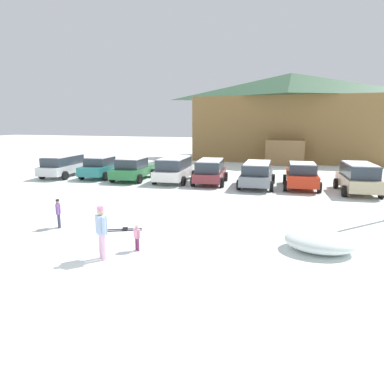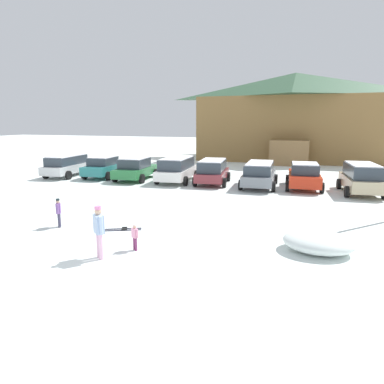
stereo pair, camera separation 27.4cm
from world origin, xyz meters
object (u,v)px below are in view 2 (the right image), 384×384
parked_beige_suv (361,178)px  skier_child_in_purple_jacket (59,211)px  parked_teal_hatchback (104,167)px  parked_white_suv (177,169)px  parked_green_coupe (135,169)px  parked_red_sedan (304,176)px  parked_silver_wagon (67,165)px  ski_lodge (294,116)px  parked_maroon_van (212,171)px  skier_adult_in_blue_parka (99,229)px  pair_of_skis (123,229)px  skier_child_in_pink_snowsuit (135,236)px  parked_grey_wagon (259,174)px  plowed_snow_pile (319,242)px

parked_beige_suv → skier_child_in_purple_jacket: bearing=-138.4°
parked_teal_hatchback → parked_white_suv: bearing=-0.2°
parked_green_coupe → parked_red_sedan: (11.62, 0.41, 0.01)m
parked_silver_wagon → parked_green_coupe: bearing=1.9°
parked_green_coupe → parked_teal_hatchback: bearing=174.6°
ski_lodge → parked_red_sedan: size_ratio=4.71×
parked_green_coupe → parked_red_sedan: parked_red_sedan is taller
parked_red_sedan → parked_maroon_van: bearing=-178.3°
parked_beige_suv → parked_green_coupe: bearing=179.2°
skier_adult_in_blue_parka → parked_teal_hatchback: bearing=122.2°
ski_lodge → parked_white_suv: bearing=-111.4°
parked_teal_hatchback → pair_of_skis: size_ratio=3.04×
parked_maroon_van → skier_child_in_pink_snowsuit: parked_maroon_van is taller
parked_red_sedan → skier_child_in_pink_snowsuit: bearing=-111.6°
skier_child_in_purple_jacket → parked_green_coupe: bearing=102.4°
parked_grey_wagon → skier_child_in_pink_snowsuit: (-2.34, -12.57, -0.36)m
parked_white_suv → parked_beige_suv: (11.67, -0.45, 0.03)m
parked_white_suv → parked_red_sedan: parked_white_suv is taller
parked_grey_wagon → plowed_snow_pile: (3.38, -10.77, -0.54)m
skier_adult_in_blue_parka → parked_maroon_van: bearing=90.5°
parked_silver_wagon → parked_beige_suv: parked_beige_suv is taller
parked_grey_wagon → parked_red_sedan: bearing=6.1°
ski_lodge → pair_of_skis: ski_lodge is taller
parked_red_sedan → parked_teal_hatchback: bearing=-179.4°
ski_lodge → plowed_snow_pile: 29.00m
parked_beige_suv → skier_child_in_pink_snowsuit: parked_beige_suv is taller
ski_lodge → parked_red_sedan: bearing=-84.9°
parked_beige_suv → parked_white_suv: bearing=177.8°
parked_grey_wagon → skier_child_in_purple_jacket: size_ratio=4.10×
skier_adult_in_blue_parka → skier_child_in_purple_jacket: (-3.38, 2.25, -0.28)m
parked_maroon_van → parked_white_suv: bearing=179.6°
parked_red_sedan → pair_of_skis: 12.89m
parked_grey_wagon → pair_of_skis: parked_grey_wagon is taller
parked_beige_suv → pair_of_skis: 14.31m
ski_lodge → skier_child_in_pink_snowsuit: bearing=-96.6°
parked_beige_suv → skier_child_in_purple_jacket: 16.51m
parked_teal_hatchback → parked_red_sedan: parked_red_sedan is taller
pair_of_skis → parked_silver_wagon: bearing=135.9°
parked_beige_suv → parked_maroon_van: bearing=177.3°
parked_teal_hatchback → skier_child_in_purple_jacket: parked_teal_hatchback is taller
skier_child_in_purple_jacket → parked_teal_hatchback: bearing=114.6°
parked_beige_suv → pair_of_skis: bearing=-132.9°
ski_lodge → parked_green_coupe: size_ratio=4.45×
skier_adult_in_blue_parka → pair_of_skis: 3.00m
pair_of_skis → parked_teal_hatchback: bearing=125.7°
parked_red_sedan → skier_adult_in_blue_parka: 14.98m
parked_teal_hatchback → plowed_snow_pile: size_ratio=1.89×
parked_white_suv → skier_child_in_purple_jacket: size_ratio=4.11×
parked_silver_wagon → parked_teal_hatchback: bearing=8.6°
plowed_snow_pile → skier_child_in_pink_snowsuit: bearing=-162.5°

